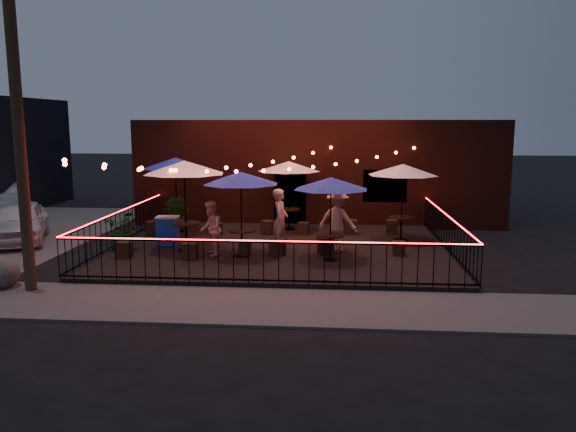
{
  "coord_description": "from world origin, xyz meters",
  "views": [
    {
      "loc": [
        1.62,
        -14.71,
        3.9
      ],
      "look_at": [
        0.28,
        1.59,
        1.17
      ],
      "focal_mm": 35.0,
      "sensor_mm": 36.0,
      "label": 1
    }
  ],
  "objects_px": {
    "cafe_table_0": "(184,169)",
    "cafe_table_3": "(289,167)",
    "cafe_table_2": "(241,179)",
    "cooler": "(168,230)",
    "cafe_table_1": "(175,164)",
    "cafe_table_5": "(403,171)",
    "cafe_table_4": "(331,185)",
    "utility_pole": "(18,118)"
  },
  "relations": [
    {
      "from": "utility_pole",
      "to": "cafe_table_5",
      "type": "bearing_deg",
      "value": 32.6
    },
    {
      "from": "cafe_table_4",
      "to": "cooler",
      "type": "xyz_separation_m",
      "value": [
        -5.04,
        1.55,
        -1.64
      ]
    },
    {
      "from": "cafe_table_0",
      "to": "cafe_table_4",
      "type": "relative_size",
      "value": 1.1
    },
    {
      "from": "cafe_table_0",
      "to": "cafe_table_3",
      "type": "distance_m",
      "value": 4.46
    },
    {
      "from": "cafe_table_1",
      "to": "cooler",
      "type": "xyz_separation_m",
      "value": [
        0.31,
        -2.14,
        -1.89
      ]
    },
    {
      "from": "cafe_table_5",
      "to": "cooler",
      "type": "relative_size",
      "value": 3.13
    },
    {
      "from": "cafe_table_1",
      "to": "cooler",
      "type": "relative_size",
      "value": 3.23
    },
    {
      "from": "utility_pole",
      "to": "cafe_table_1",
      "type": "xyz_separation_m",
      "value": [
        1.6,
        6.73,
        -1.5
      ]
    },
    {
      "from": "cafe_table_1",
      "to": "cafe_table_5",
      "type": "relative_size",
      "value": 1.03
    },
    {
      "from": "cafe_table_4",
      "to": "cafe_table_5",
      "type": "height_order",
      "value": "cafe_table_5"
    },
    {
      "from": "cafe_table_3",
      "to": "cooler",
      "type": "bearing_deg",
      "value": -141.66
    },
    {
      "from": "cafe_table_2",
      "to": "cooler",
      "type": "xyz_separation_m",
      "value": [
        -2.52,
        1.26,
        -1.74
      ]
    },
    {
      "from": "cafe_table_0",
      "to": "cooler",
      "type": "relative_size",
      "value": 3.22
    },
    {
      "from": "cafe_table_4",
      "to": "utility_pole",
      "type": "bearing_deg",
      "value": -156.37
    },
    {
      "from": "cafe_table_1",
      "to": "cafe_table_0",
      "type": "bearing_deg",
      "value": -69.18
    },
    {
      "from": "cafe_table_2",
      "to": "cafe_table_5",
      "type": "bearing_deg",
      "value": 28.23
    },
    {
      "from": "cafe_table_3",
      "to": "cafe_table_5",
      "type": "bearing_deg",
      "value": -21.87
    },
    {
      "from": "cafe_table_5",
      "to": "cooler",
      "type": "distance_m",
      "value": 7.62
    },
    {
      "from": "cafe_table_2",
      "to": "cooler",
      "type": "bearing_deg",
      "value": 153.39
    },
    {
      "from": "cafe_table_1",
      "to": "cafe_table_4",
      "type": "bearing_deg",
      "value": -34.61
    },
    {
      "from": "cafe_table_2",
      "to": "cafe_table_1",
      "type": "bearing_deg",
      "value": 129.79
    },
    {
      "from": "cafe_table_2",
      "to": "cafe_table_3",
      "type": "relative_size",
      "value": 1.14
    },
    {
      "from": "utility_pole",
      "to": "cafe_table_3",
      "type": "relative_size",
      "value": 3.3
    },
    {
      "from": "utility_pole",
      "to": "cafe_table_2",
      "type": "relative_size",
      "value": 2.91
    },
    {
      "from": "cafe_table_0",
      "to": "cafe_table_4",
      "type": "distance_m",
      "value": 4.37
    },
    {
      "from": "cafe_table_2",
      "to": "cafe_table_3",
      "type": "distance_m",
      "value": 4.19
    },
    {
      "from": "cafe_table_0",
      "to": "cafe_table_5",
      "type": "height_order",
      "value": "cafe_table_0"
    },
    {
      "from": "utility_pole",
      "to": "cafe_table_3",
      "type": "height_order",
      "value": "utility_pole"
    },
    {
      "from": "cafe_table_2",
      "to": "cooler",
      "type": "relative_size",
      "value": 3.07
    },
    {
      "from": "cafe_table_4",
      "to": "cooler",
      "type": "relative_size",
      "value": 2.93
    },
    {
      "from": "cafe_table_0",
      "to": "cafe_table_5",
      "type": "xyz_separation_m",
      "value": [
        6.53,
        1.98,
        -0.18
      ]
    },
    {
      "from": "cafe_table_1",
      "to": "cafe_table_2",
      "type": "relative_size",
      "value": 1.05
    },
    {
      "from": "utility_pole",
      "to": "cafe_table_4",
      "type": "distance_m",
      "value": 7.78
    },
    {
      "from": "cafe_table_2",
      "to": "cafe_table_3",
      "type": "xyz_separation_m",
      "value": [
        1.02,
        4.06,
        0.02
      ]
    },
    {
      "from": "cafe_table_3",
      "to": "cafe_table_4",
      "type": "height_order",
      "value": "cafe_table_3"
    },
    {
      "from": "utility_pole",
      "to": "cooler",
      "type": "distance_m",
      "value": 6.02
    },
    {
      "from": "utility_pole",
      "to": "cafe_table_3",
      "type": "distance_m",
      "value": 9.33
    },
    {
      "from": "cafe_table_4",
      "to": "cooler",
      "type": "height_order",
      "value": "cafe_table_4"
    },
    {
      "from": "cafe_table_2",
      "to": "cafe_table_4",
      "type": "xyz_separation_m",
      "value": [
        2.51,
        -0.29,
        -0.1
      ]
    },
    {
      "from": "cafe_table_5",
      "to": "cafe_table_2",
      "type": "bearing_deg",
      "value": -151.77
    },
    {
      "from": "cafe_table_0",
      "to": "cafe_table_3",
      "type": "xyz_separation_m",
      "value": [
        2.78,
        3.49,
        -0.22
      ]
    },
    {
      "from": "cafe_table_1",
      "to": "cooler",
      "type": "bearing_deg",
      "value": -81.76
    }
  ]
}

